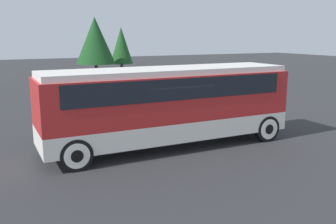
# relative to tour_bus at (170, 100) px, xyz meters

# --- Properties ---
(ground_plane) EXTENTS (120.00, 120.00, 0.00)m
(ground_plane) POSITION_rel_tour_bus_xyz_m (-0.10, 0.00, -1.84)
(ground_plane) COLOR #2D2D30
(tour_bus) EXTENTS (9.65, 2.52, 3.06)m
(tour_bus) POSITION_rel_tour_bus_xyz_m (0.00, 0.00, 0.00)
(tour_bus) COLOR silver
(tour_bus) RESTS_ON ground_plane
(parked_car_near) EXTENTS (4.04, 1.93, 1.34)m
(parked_car_near) POSITION_rel_tour_bus_xyz_m (1.38, 7.86, -1.17)
(parked_car_near) COLOR maroon
(parked_car_near) RESTS_ON ground_plane
(parked_car_mid) EXTENTS (4.24, 1.84, 1.43)m
(parked_car_mid) POSITION_rel_tour_bus_xyz_m (-0.61, 4.82, -1.14)
(parked_car_mid) COLOR silver
(parked_car_mid) RESTS_ON ground_plane
(tree_left) EXTENTS (2.16, 2.16, 5.03)m
(tree_left) POSITION_rel_tour_bus_xyz_m (5.66, 21.72, 1.45)
(tree_left) COLOR brown
(tree_left) RESTS_ON ground_plane
(tree_center) EXTENTS (3.44, 3.44, 5.83)m
(tree_center) POSITION_rel_tour_bus_xyz_m (2.70, 20.09, 1.95)
(tree_center) COLOR brown
(tree_center) RESTS_ON ground_plane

